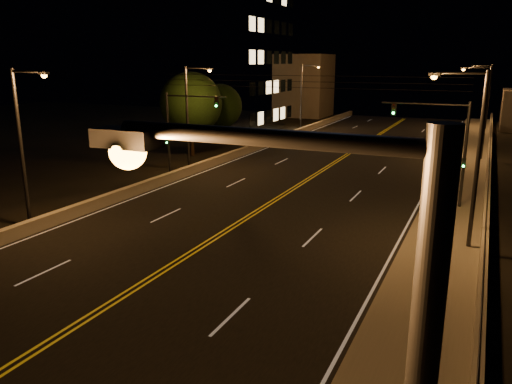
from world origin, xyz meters
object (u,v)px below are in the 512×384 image
at_px(traffic_signal_right, 448,143).
at_px(traffic_signal_left, 179,126).
at_px(streetlight_2, 483,107).
at_px(tree_0, 191,103).
at_px(streetlight_5, 190,111).
at_px(building_tower, 190,15).
at_px(tree_1, 220,106).
at_px(streetlight_4, 24,137).
at_px(streetlight_1, 472,149).
at_px(streetlight_6, 304,93).
at_px(streetlight_3, 487,93).

distance_m(traffic_signal_right, traffic_signal_left, 18.88).
xyz_separation_m(streetlight_2, tree_0, (-24.81, -8.27, 0.07)).
distance_m(streetlight_5, traffic_signal_right, 20.24).
bearing_deg(traffic_signal_right, building_tower, 141.28).
distance_m(streetlight_5, tree_1, 13.96).
relative_size(streetlight_4, traffic_signal_left, 1.29).
distance_m(streetlight_1, tree_1, 35.01).
distance_m(streetlight_2, tree_0, 26.15).
height_order(traffic_signal_right, tree_0, tree_0).
height_order(streetlight_5, streetlight_6, same).
distance_m(traffic_signal_right, tree_1, 29.53).
relative_size(traffic_signal_left, building_tower, 0.21).
bearing_deg(streetlight_3, tree_1, -137.68).
bearing_deg(traffic_signal_left, streetlight_4, -94.72).
bearing_deg(building_tower, streetlight_3, 17.73).
relative_size(streetlight_3, traffic_signal_right, 1.29).
height_order(streetlight_6, building_tower, building_tower).
bearing_deg(tree_1, streetlight_1, -42.17).
xyz_separation_m(streetlight_1, tree_1, (-25.94, 23.50, -0.82)).
distance_m(streetlight_5, streetlight_6, 27.22).
xyz_separation_m(streetlight_1, traffic_signal_left, (-20.34, 6.97, -0.81)).
bearing_deg(streetlight_1, tree_1, 137.83).
bearing_deg(traffic_signal_right, streetlight_5, 170.49).
relative_size(streetlight_1, streetlight_2, 1.00).
bearing_deg(tree_0, streetlight_2, 18.43).
bearing_deg(traffic_signal_left, tree_1, 108.72).
distance_m(streetlight_3, streetlight_6, 23.45).
distance_m(streetlight_3, traffic_signal_left, 45.01).
relative_size(streetlight_2, streetlight_5, 1.00).
height_order(traffic_signal_right, tree_1, traffic_signal_right).
height_order(streetlight_1, streetlight_2, same).
bearing_deg(streetlight_2, traffic_signal_left, -139.80).
bearing_deg(streetlight_4, streetlight_5, 90.00).
xyz_separation_m(streetlight_1, streetlight_4, (-21.40, -5.87, 0.00)).
height_order(streetlight_5, traffic_signal_right, streetlight_5).
relative_size(building_tower, tree_1, 4.73).
bearing_deg(streetlight_2, streetlight_6, 148.00).
relative_size(streetlight_4, traffic_signal_right, 1.29).
height_order(streetlight_3, traffic_signal_left, streetlight_3).
relative_size(streetlight_5, traffic_signal_left, 1.29).
xyz_separation_m(streetlight_5, tree_0, (-3.41, 5.58, 0.07)).
distance_m(streetlight_3, building_tower, 39.90).
xyz_separation_m(traffic_signal_left, tree_1, (-5.60, 16.52, -0.01)).
relative_size(streetlight_5, tree_1, 1.30).
relative_size(streetlight_4, building_tower, 0.27).
bearing_deg(tree_0, streetlight_4, -81.10).
distance_m(streetlight_2, streetlight_4, 36.88).
height_order(streetlight_2, streetlight_6, same).
bearing_deg(streetlight_4, traffic_signal_left, 85.28).
bearing_deg(traffic_signal_right, tree_0, 159.09).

